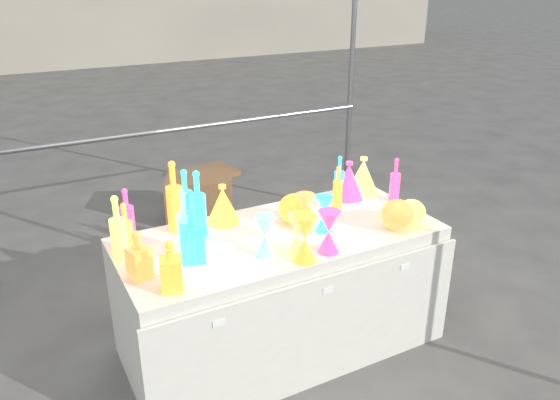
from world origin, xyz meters
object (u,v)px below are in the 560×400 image
hourglass_0 (305,239)px  globe_0 (397,216)px  lampshade_0 (223,204)px  cardboard_box_closed (200,198)px  bottle_0 (126,228)px  display_table (281,291)px  decanter_0 (138,255)px

hourglass_0 → globe_0: 0.66m
hourglass_0 → lampshade_0: bearing=106.5°
cardboard_box_closed → hourglass_0: (-0.25, -2.27, 0.66)m
bottle_0 → lampshade_0: bearing=11.0°
bottle_0 → globe_0: 1.48m
display_table → globe_0: globe_0 is taller
display_table → cardboard_box_closed: bearing=83.8°
display_table → hourglass_0: (-0.04, -0.33, 0.50)m
hourglass_0 → display_table: bearing=82.9°
display_table → lampshade_0: bearing=127.6°
cardboard_box_closed → lampshade_0: size_ratio=2.48×
cardboard_box_closed → bottle_0: (-1.01, -1.76, 0.68)m
cardboard_box_closed → bottle_0: bottle_0 is taller
cardboard_box_closed → hourglass_0: size_ratio=2.33×
bottle_0 → globe_0: bottle_0 is taller
display_table → globe_0: bearing=-22.5°
lampshade_0 → cardboard_box_closed: bearing=80.1°
decanter_0 → cardboard_box_closed: bearing=46.2°
display_table → decanter_0: bearing=-173.2°
globe_0 → hourglass_0: bearing=-173.6°
decanter_0 → globe_0: (1.42, -0.16, -0.05)m
decanter_0 → bottle_0: bearing=70.6°
decanter_0 → globe_0: 1.43m
bottle_0 → hourglass_0: size_ratio=1.14×
decanter_0 → lampshade_0: size_ratio=1.06×
hourglass_0 → globe_0: (0.65, 0.07, -0.05)m
display_table → bottle_0: (-0.80, 0.18, 0.52)m
display_table → hourglass_0: 0.60m
cardboard_box_closed → bottle_0: bearing=-95.9°
display_table → hourglass_0: hourglass_0 is taller
display_table → bottle_0: bottle_0 is taller
bottle_0 → hourglass_0: (0.76, -0.50, -0.02)m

